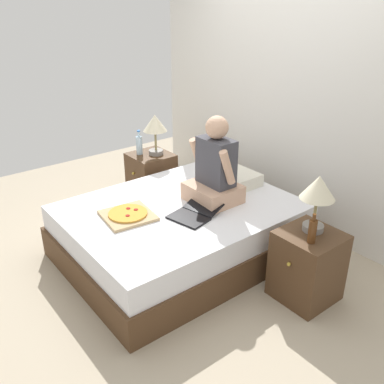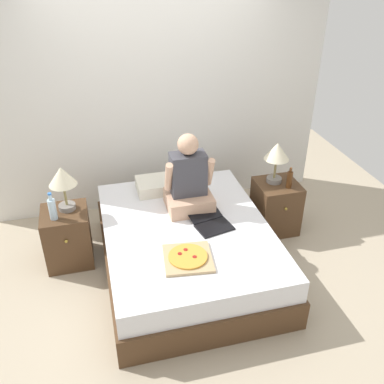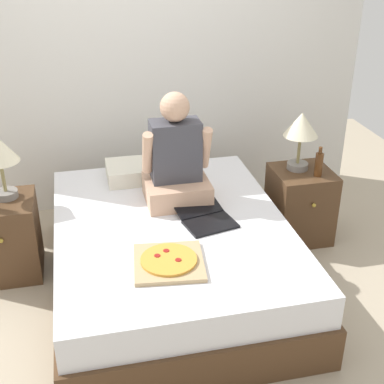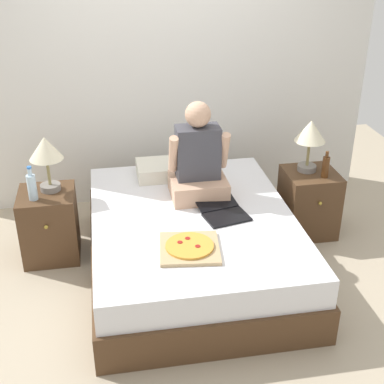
% 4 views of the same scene
% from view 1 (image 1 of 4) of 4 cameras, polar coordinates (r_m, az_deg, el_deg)
% --- Properties ---
extents(ground_plane, '(5.85, 5.85, 0.00)m').
position_cam_1_polar(ground_plane, '(4.05, -1.55, -8.16)').
color(ground_plane, tan).
extents(wall_back, '(3.85, 0.12, 2.50)m').
position_cam_1_polar(wall_back, '(4.44, 12.84, 11.90)').
color(wall_back, silver).
rests_on(wall_back, ground).
extents(bed, '(1.56, 2.01, 0.50)m').
position_cam_1_polar(bed, '(3.92, -1.59, -5.14)').
color(bed, '#4C331E').
rests_on(bed, ground).
extents(nightstand_left, '(0.44, 0.47, 0.57)m').
position_cam_1_polar(nightstand_left, '(4.92, -5.43, 1.90)').
color(nightstand_left, '#4C331E').
rests_on(nightstand_left, ground).
extents(lamp_on_left_nightstand, '(0.26, 0.26, 0.45)m').
position_cam_1_polar(lamp_on_left_nightstand, '(4.71, -4.95, 8.77)').
color(lamp_on_left_nightstand, gray).
rests_on(lamp_on_left_nightstand, nightstand_left).
extents(water_bottle, '(0.07, 0.07, 0.28)m').
position_cam_1_polar(water_bottle, '(4.80, -7.05, 6.30)').
color(water_bottle, silver).
rests_on(water_bottle, nightstand_left).
extents(nightstand_right, '(0.44, 0.47, 0.57)m').
position_cam_1_polar(nightstand_right, '(3.49, 15.11, -9.47)').
color(nightstand_right, '#4C331E').
rests_on(nightstand_right, ground).
extents(lamp_on_right_nightstand, '(0.26, 0.26, 0.45)m').
position_cam_1_polar(lamp_on_right_nightstand, '(3.25, 16.44, 0.08)').
color(lamp_on_right_nightstand, gray).
rests_on(lamp_on_right_nightstand, nightstand_right).
extents(beer_bottle, '(0.06, 0.06, 0.23)m').
position_cam_1_polar(beer_bottle, '(3.19, 15.76, -4.99)').
color(beer_bottle, '#512D14').
rests_on(beer_bottle, nightstand_right).
extents(pillow, '(0.52, 0.34, 0.12)m').
position_cam_1_polar(pillow, '(4.26, 5.43, 2.09)').
color(pillow, silver).
rests_on(pillow, bed).
extents(person_seated, '(0.47, 0.40, 0.78)m').
position_cam_1_polar(person_seated, '(3.78, 3.03, 2.85)').
color(person_seated, tan).
rests_on(person_seated, bed).
extents(laptop, '(0.40, 0.47, 0.07)m').
position_cam_1_polar(laptop, '(3.61, 0.18, -2.96)').
color(laptop, black).
rests_on(laptop, bed).
extents(pizza_box, '(0.44, 0.44, 0.04)m').
position_cam_1_polar(pizza_box, '(3.64, -8.54, -3.03)').
color(pizza_box, tan).
rests_on(pizza_box, bed).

